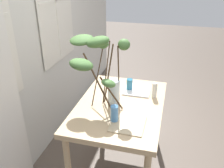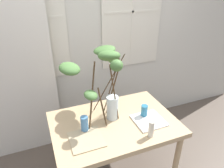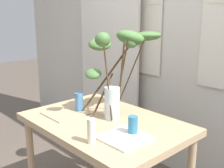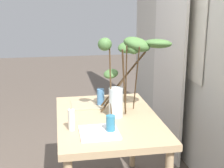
{
  "view_description": "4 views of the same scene",
  "coord_description": "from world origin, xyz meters",
  "px_view_note": "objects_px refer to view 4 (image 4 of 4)",
  "views": [
    {
      "loc": [
        -1.92,
        -0.43,
        1.94
      ],
      "look_at": [
        -0.05,
        0.07,
        0.98
      ],
      "focal_mm": 38.82,
      "sensor_mm": 36.0,
      "label": 1
    },
    {
      "loc": [
        -0.6,
        -1.44,
        1.98
      ],
      "look_at": [
        0.01,
        0.08,
        1.12
      ],
      "focal_mm": 33.32,
      "sensor_mm": 36.0,
      "label": 2
    },
    {
      "loc": [
        1.43,
        -1.25,
        1.52
      ],
      "look_at": [
        0.0,
        0.07,
        1.02
      ],
      "focal_mm": 45.56,
      "sensor_mm": 36.0,
      "label": 3
    },
    {
      "loc": [
        2.34,
        -0.37,
        1.67
      ],
      "look_at": [
        -0.04,
        0.04,
        1.01
      ],
      "focal_mm": 51.08,
      "sensor_mm": 36.0,
      "label": 4
    }
  ],
  "objects_px": {
    "drinking_glass_blue_right": "(111,124)",
    "pillar_candle": "(71,120)",
    "plate_square_right": "(99,132)",
    "drinking_glass_blue_left": "(101,97)",
    "plate_square_left": "(87,105)",
    "dining_table": "(108,127)",
    "vase_with_branches": "(131,60)"
  },
  "relations": [
    {
      "from": "dining_table",
      "to": "vase_with_branches",
      "type": "xyz_separation_m",
      "value": [
        -0.04,
        0.19,
        0.53
      ]
    },
    {
      "from": "vase_with_branches",
      "to": "pillar_candle",
      "type": "xyz_separation_m",
      "value": [
        0.26,
        -0.48,
        -0.36
      ]
    },
    {
      "from": "drinking_glass_blue_right",
      "to": "plate_square_left",
      "type": "distance_m",
      "value": 0.62
    },
    {
      "from": "vase_with_branches",
      "to": "drinking_glass_blue_right",
      "type": "height_order",
      "value": "vase_with_branches"
    },
    {
      "from": "drinking_glass_blue_left",
      "to": "drinking_glass_blue_right",
      "type": "bearing_deg",
      "value": -1.23
    },
    {
      "from": "vase_with_branches",
      "to": "pillar_candle",
      "type": "distance_m",
      "value": 0.66
    },
    {
      "from": "drinking_glass_blue_right",
      "to": "pillar_candle",
      "type": "height_order",
      "value": "pillar_candle"
    },
    {
      "from": "vase_with_branches",
      "to": "drinking_glass_blue_right",
      "type": "distance_m",
      "value": 0.56
    },
    {
      "from": "plate_square_right",
      "to": "drinking_glass_blue_right",
      "type": "bearing_deg",
      "value": 94.05
    },
    {
      "from": "drinking_glass_blue_right",
      "to": "plate_square_right",
      "type": "xyz_separation_m",
      "value": [
        0.01,
        -0.08,
        -0.05
      ]
    },
    {
      "from": "drinking_glass_blue_left",
      "to": "drinking_glass_blue_right",
      "type": "xyz_separation_m",
      "value": [
        0.59,
        -0.01,
        -0.01
      ]
    },
    {
      "from": "drinking_glass_blue_right",
      "to": "pillar_candle",
      "type": "relative_size",
      "value": 0.75
    },
    {
      "from": "pillar_candle",
      "to": "dining_table",
      "type": "bearing_deg",
      "value": 126.22
    },
    {
      "from": "plate_square_left",
      "to": "vase_with_branches",
      "type": "bearing_deg",
      "value": 50.86
    },
    {
      "from": "vase_with_branches",
      "to": "plate_square_right",
      "type": "distance_m",
      "value": 0.63
    },
    {
      "from": "drinking_glass_blue_left",
      "to": "plate_square_right",
      "type": "bearing_deg",
      "value": -9.06
    },
    {
      "from": "plate_square_right",
      "to": "plate_square_left",
      "type": "bearing_deg",
      "value": -177.84
    },
    {
      "from": "plate_square_right",
      "to": "pillar_candle",
      "type": "height_order",
      "value": "pillar_candle"
    },
    {
      "from": "drinking_glass_blue_left",
      "to": "plate_square_left",
      "type": "xyz_separation_m",
      "value": [
        -0.02,
        -0.12,
        -0.07
      ]
    },
    {
      "from": "drinking_glass_blue_right",
      "to": "pillar_candle",
      "type": "bearing_deg",
      "value": -107.88
    },
    {
      "from": "drinking_glass_blue_left",
      "to": "vase_with_branches",
      "type": "bearing_deg",
      "value": 40.15
    },
    {
      "from": "drinking_glass_blue_left",
      "to": "plate_square_right",
      "type": "relative_size",
      "value": 0.54
    },
    {
      "from": "pillar_candle",
      "to": "plate_square_right",
      "type": "bearing_deg",
      "value": 63.54
    },
    {
      "from": "dining_table",
      "to": "vase_with_branches",
      "type": "relative_size",
      "value": 1.77
    },
    {
      "from": "drinking_glass_blue_right",
      "to": "plate_square_right",
      "type": "relative_size",
      "value": 0.46
    },
    {
      "from": "drinking_glass_blue_left",
      "to": "drinking_glass_blue_right",
      "type": "distance_m",
      "value": 0.59
    },
    {
      "from": "vase_with_branches",
      "to": "plate_square_left",
      "type": "relative_size",
      "value": 2.37
    },
    {
      "from": "drinking_glass_blue_right",
      "to": "plate_square_right",
      "type": "bearing_deg",
      "value": -85.95
    },
    {
      "from": "dining_table",
      "to": "drinking_glass_blue_right",
      "type": "xyz_separation_m",
      "value": [
        0.3,
        -0.03,
        0.15
      ]
    },
    {
      "from": "plate_square_left",
      "to": "pillar_candle",
      "type": "relative_size",
      "value": 1.66
    },
    {
      "from": "vase_with_branches",
      "to": "pillar_candle",
      "type": "height_order",
      "value": "vase_with_branches"
    },
    {
      "from": "vase_with_branches",
      "to": "drinking_glass_blue_left",
      "type": "bearing_deg",
      "value": -139.85
    }
  ]
}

